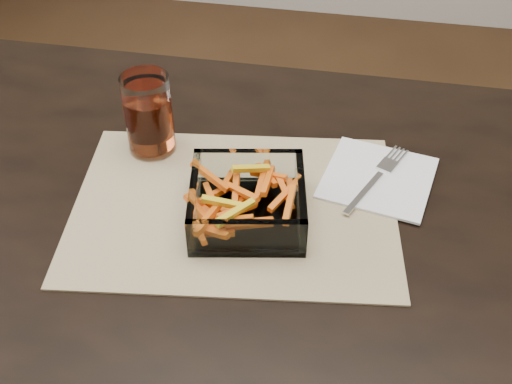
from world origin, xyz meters
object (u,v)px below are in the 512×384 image
dining_table (320,293)px  glass_bowl (248,204)px  fork (378,177)px  tumbler (149,117)px

dining_table → glass_bowl: size_ratio=9.00×
dining_table → fork: 0.19m
glass_bowl → fork: 0.21m
dining_table → fork: bearing=68.3°
dining_table → glass_bowl: bearing=160.5°
tumbler → fork: size_ratio=0.74×
fork → tumbler: bearing=-157.8°
dining_table → fork: fork is taller
fork → glass_bowl: bearing=-122.3°
glass_bowl → tumbler: (-0.18, 0.12, 0.03)m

